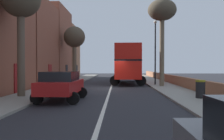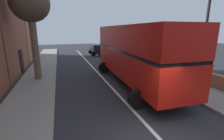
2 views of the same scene
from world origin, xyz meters
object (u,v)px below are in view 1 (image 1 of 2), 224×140
(parked_car_red_left_0, at_px, (61,84))
(street_tree_left_2, at_px, (21,2))
(lamppost_right, at_px, (155,47))
(street_tree_right_3, at_px, (162,13))
(double_decker_bus, at_px, (128,62))
(parked_car_black_right_2, at_px, (129,72))
(litter_bin_right, at_px, (200,89))
(street_tree_left_0, at_px, (74,38))

(parked_car_red_left_0, bearing_deg, street_tree_left_2, 155.74)
(lamppost_right, bearing_deg, street_tree_right_3, -79.18)
(double_decker_bus, height_order, parked_car_black_right_2, double_decker_bus)
(parked_car_black_right_2, xyz_separation_m, street_tree_left_2, (-7.73, -26.92, 4.83))
(street_tree_right_3, xyz_separation_m, litter_bin_right, (0.67, -8.16, -6.10))
(double_decker_bus, distance_m, street_tree_left_0, 7.91)
(street_tree_left_2, bearing_deg, parked_car_red_left_0, -24.26)
(double_decker_bus, height_order, street_tree_left_0, street_tree_left_0)
(double_decker_bus, xyz_separation_m, litter_bin_right, (3.60, -13.06, -1.72))
(street_tree_left_0, relative_size, lamppost_right, 1.08)
(parked_car_red_left_0, relative_size, lamppost_right, 0.65)
(street_tree_left_0, bearing_deg, street_tree_right_3, -40.35)
(street_tree_left_0, distance_m, lamppost_right, 11.26)
(street_tree_left_0, xyz_separation_m, lamppost_right, (9.17, -6.34, -1.62))
(lamppost_right, bearing_deg, double_decker_bus, 129.32)
(street_tree_left_0, xyz_separation_m, litter_bin_right, (10.17, -16.22, -4.80))
(street_tree_right_3, distance_m, lamppost_right, 3.41)
(street_tree_left_0, distance_m, street_tree_left_2, 15.58)
(double_decker_bus, distance_m, parked_car_black_right_2, 14.60)
(double_decker_bus, bearing_deg, street_tree_left_0, 154.27)
(parked_car_black_right_2, relative_size, street_tree_left_0, 0.62)
(street_tree_left_2, height_order, street_tree_right_3, street_tree_right_3)
(street_tree_left_0, xyz_separation_m, street_tree_left_2, (-0.36, -15.58, 0.33))
(parked_car_black_right_2, xyz_separation_m, lamppost_right, (1.80, -17.69, 2.87))
(parked_car_red_left_0, height_order, street_tree_right_3, street_tree_right_3)
(street_tree_right_3, height_order, lamppost_right, street_tree_right_3)
(parked_car_black_right_2, xyz_separation_m, street_tree_right_3, (2.13, -19.42, 5.80))
(double_decker_bus, height_order, parked_car_red_left_0, double_decker_bus)
(parked_car_red_left_0, xyz_separation_m, lamppost_right, (6.80, 10.47, 2.87))
(street_tree_left_0, relative_size, street_tree_right_3, 0.86)
(double_decker_bus, distance_m, litter_bin_right, 13.66)
(street_tree_right_3, bearing_deg, double_decker_bus, 120.86)
(parked_car_black_right_2, bearing_deg, parked_car_red_left_0, -100.07)
(parked_car_black_right_2, relative_size, lamppost_right, 0.67)
(parked_car_black_right_2, bearing_deg, double_decker_bus, -93.15)
(parked_car_red_left_0, bearing_deg, street_tree_right_3, 50.77)
(parked_car_black_right_2, distance_m, street_tree_left_0, 14.26)
(double_decker_bus, xyz_separation_m, lamppost_right, (2.60, -3.17, 1.45))
(parked_car_red_left_0, distance_m, parked_car_black_right_2, 28.59)
(street_tree_left_0, distance_m, street_tree_right_3, 12.53)
(parked_car_black_right_2, height_order, street_tree_right_3, street_tree_right_3)
(street_tree_left_2, xyz_separation_m, lamppost_right, (9.53, 9.24, -1.96))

